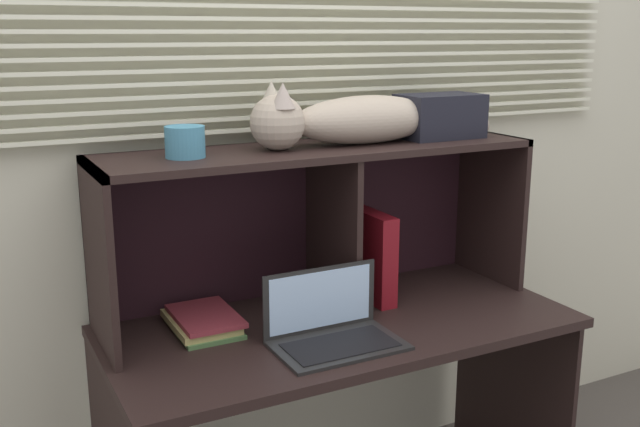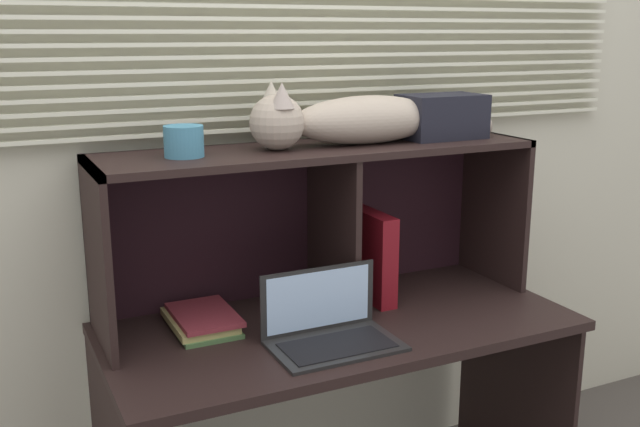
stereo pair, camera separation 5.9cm
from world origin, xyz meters
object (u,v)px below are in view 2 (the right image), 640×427
object	(u,v)px
cat	(349,120)
laptop	(329,329)
small_basket	(184,141)
storage_box	(442,116)
book_stack	(202,320)
binder_upright	(371,256)

from	to	relation	value
cat	laptop	size ratio (longest dim) A/B	2.36
small_basket	storage_box	xyz separation A→B (m)	(0.86, 0.00, 0.03)
book_stack	storage_box	bearing A→B (deg)	0.16
cat	binder_upright	bearing A→B (deg)	-0.00
laptop	storage_box	distance (m)	0.81
small_basket	storage_box	world-z (taller)	storage_box
binder_upright	book_stack	size ratio (longest dim) A/B	1.11
laptop	book_stack	bearing A→B (deg)	138.79
book_stack	small_basket	size ratio (longest dim) A/B	2.38
laptop	binder_upright	bearing A→B (deg)	42.88
binder_upright	book_stack	world-z (taller)	binder_upright
cat	small_basket	world-z (taller)	cat
binder_upright	book_stack	xyz separation A→B (m)	(-0.57, -0.00, -0.12)
cat	book_stack	xyz separation A→B (m)	(-0.49, -0.00, -0.57)
laptop	binder_upright	size ratio (longest dim) A/B	1.22
binder_upright	storage_box	distance (m)	0.51
laptop	book_stack	distance (m)	0.39
laptop	book_stack	xyz separation A→B (m)	(-0.29, 0.26, -0.02)
cat	laptop	xyz separation A→B (m)	(-0.19, -0.26, -0.55)
cat	binder_upright	world-z (taller)	cat
storage_box	binder_upright	bearing A→B (deg)	180.00
laptop	small_basket	size ratio (longest dim) A/B	3.23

